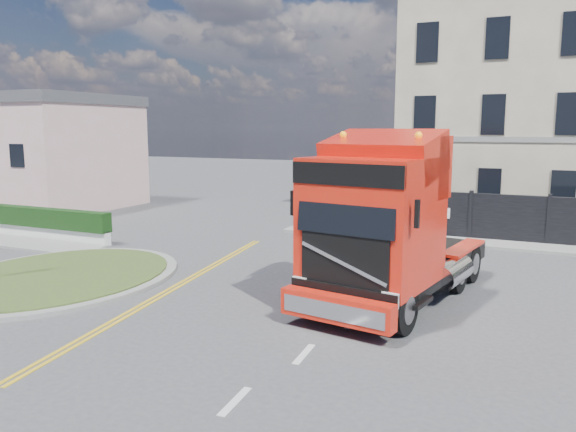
% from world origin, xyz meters
% --- Properties ---
extents(ground, '(120.00, 120.00, 0.00)m').
position_xyz_m(ground, '(0.00, 0.00, 0.00)').
color(ground, '#424244').
rests_on(ground, ground).
extents(traffic_island, '(6.80, 6.80, 0.17)m').
position_xyz_m(traffic_island, '(-7.00, -3.00, 0.08)').
color(traffic_island, gray).
rests_on(traffic_island, ground).
extents(hedge_wall, '(8.00, 0.55, 1.35)m').
position_xyz_m(hedge_wall, '(-13.00, 1.50, 0.74)').
color(hedge_wall, silver).
rests_on(hedge_wall, ground).
extents(pavement_side, '(8.50, 1.80, 0.10)m').
position_xyz_m(pavement_side, '(-13.00, 0.40, 0.05)').
color(pavement_side, gray).
rests_on(pavement_side, ground).
extents(seaside_bldg_pink, '(8.00, 8.00, 6.00)m').
position_xyz_m(seaside_bldg_pink, '(-20.00, 9.00, 3.00)').
color(seaside_bldg_pink, beige).
rests_on(seaside_bldg_pink, ground).
extents(hoarding_fence, '(18.80, 0.25, 2.00)m').
position_xyz_m(hoarding_fence, '(6.55, 9.00, 1.00)').
color(hoarding_fence, black).
rests_on(hoarding_fence, ground).
extents(georgian_building, '(12.30, 10.30, 12.80)m').
position_xyz_m(georgian_building, '(6.00, 16.50, 5.77)').
color(georgian_building, beige).
rests_on(georgian_building, ground).
extents(pavement_far, '(20.00, 1.60, 0.12)m').
position_xyz_m(pavement_far, '(6.00, 8.10, 0.06)').
color(pavement_far, gray).
rests_on(pavement_far, ground).
extents(truck, '(3.97, 7.89, 4.52)m').
position_xyz_m(truck, '(3.02, -1.38, 2.02)').
color(truck, black).
rests_on(truck, ground).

